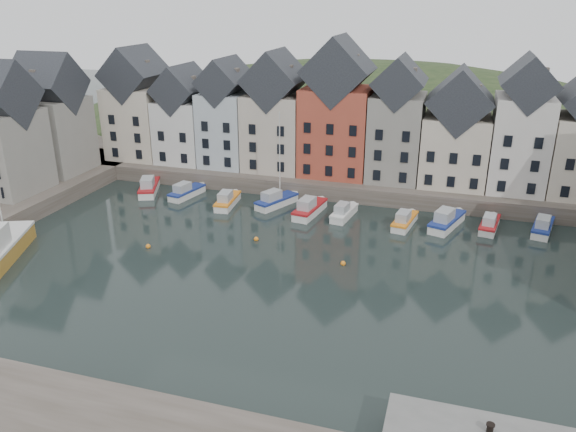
% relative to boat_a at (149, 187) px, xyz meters
% --- Properties ---
extents(ground, '(260.00, 260.00, 0.00)m').
position_rel_boat_a_xyz_m(ground, '(22.74, -18.39, -0.75)').
color(ground, black).
rests_on(ground, ground).
extents(far_quay, '(90.00, 16.00, 2.00)m').
position_rel_boat_a_xyz_m(far_quay, '(22.74, 11.61, 0.25)').
color(far_quay, '#494138').
rests_on(far_quay, ground).
extents(hillside, '(153.60, 70.40, 64.00)m').
position_rel_boat_a_xyz_m(hillside, '(22.76, 37.61, -18.71)').
color(hillside, '#1F3219').
rests_on(hillside, ground).
extents(far_terrace, '(72.37, 8.16, 17.78)m').
position_rel_boat_a_xyz_m(far_terrace, '(25.95, 9.61, 8.13)').
color(far_terrace, beige).
rests_on(far_terrace, far_quay).
extents(left_terrace, '(7.65, 17.00, 15.69)m').
position_rel_boat_a_xyz_m(left_terrace, '(-13.26, -4.89, 8.13)').
color(left_terrace, gray).
rests_on(left_terrace, left_quay).
extents(mooring_buoys, '(20.50, 5.50, 0.50)m').
position_rel_boat_a_xyz_m(mooring_buoys, '(18.74, -13.06, -0.60)').
color(mooring_buoys, orange).
rests_on(mooring_buoys, ground).
extents(boat_a, '(4.37, 6.84, 2.52)m').
position_rel_boat_a_xyz_m(boat_a, '(0.00, 0.00, 0.00)').
color(boat_a, silver).
rests_on(boat_a, ground).
extents(boat_b, '(2.93, 6.02, 2.22)m').
position_rel_boat_a_xyz_m(boat_b, '(5.40, -0.06, -0.09)').
color(boat_b, silver).
rests_on(boat_b, ground).
extents(boat_c, '(2.39, 6.03, 2.26)m').
position_rel_boat_a_xyz_m(boat_c, '(11.76, -1.61, -0.08)').
color(boat_c, silver).
rests_on(boat_c, ground).
extents(boat_d, '(4.27, 6.39, 11.75)m').
position_rel_boat_a_xyz_m(boat_d, '(17.47, 0.08, 0.01)').
color(boat_d, silver).
rests_on(boat_d, ground).
extents(boat_e, '(2.88, 6.69, 2.49)m').
position_rel_boat_a_xyz_m(boat_e, '(22.18, -1.52, -0.01)').
color(boat_e, silver).
rests_on(boat_e, ground).
extents(boat_f, '(2.44, 5.67, 2.11)m').
position_rel_boat_a_xyz_m(boat_f, '(26.25, -1.23, -0.12)').
color(boat_f, silver).
rests_on(boat_f, ground).
extents(boat_g, '(2.61, 5.80, 2.15)m').
position_rel_boat_a_xyz_m(boat_g, '(33.31, -1.84, -0.11)').
color(boat_g, silver).
rests_on(boat_g, ground).
extents(boat_h, '(4.04, 6.97, 2.56)m').
position_rel_boat_a_xyz_m(boat_h, '(37.81, -0.83, 0.01)').
color(boat_h, silver).
rests_on(boat_h, ground).
extents(boat_i, '(2.54, 5.70, 2.11)m').
position_rel_boat_a_xyz_m(boat_i, '(42.41, -0.05, -0.12)').
color(boat_i, silver).
rests_on(boat_i, ground).
extents(boat_j, '(3.01, 6.06, 2.23)m').
position_rel_boat_a_xyz_m(boat_j, '(47.94, 0.76, -0.09)').
color(boat_j, silver).
rests_on(boat_j, ground).
extents(mooring_bollard, '(0.48, 0.48, 0.56)m').
position_rel_boat_a_xyz_m(mooring_bollard, '(41.33, -35.11, 1.56)').
color(mooring_bollard, black).
rests_on(mooring_bollard, near_quay).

